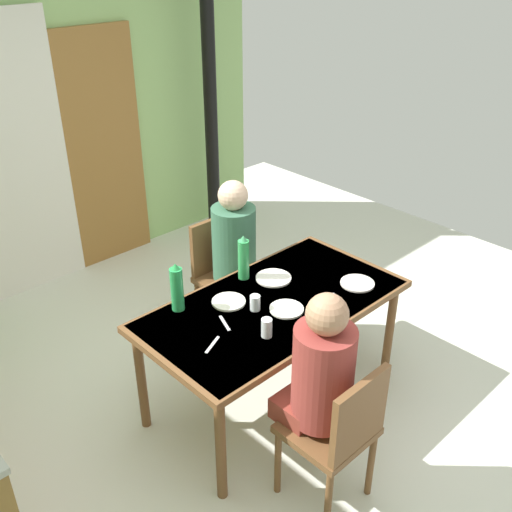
{
  "coord_description": "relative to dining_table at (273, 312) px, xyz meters",
  "views": [
    {
      "loc": [
        -1.82,
        -1.93,
        2.63
      ],
      "look_at": [
        0.23,
        0.23,
        0.97
      ],
      "focal_mm": 41.26,
      "sensor_mm": 36.0,
      "label": 1
    }
  ],
  "objects": [
    {
      "name": "dinner_plate_near_right",
      "position": [
        -0.19,
        0.18,
        0.07
      ],
      "size": [
        0.2,
        0.2,
        0.01
      ],
      "primitive_type": "cylinder",
      "color": "white",
      "rests_on": "dining_table"
    },
    {
      "name": "water_bottle_green_far",
      "position": [
        0.06,
        0.33,
        0.21
      ],
      "size": [
        0.07,
        0.07,
        0.29
      ],
      "color": "green",
      "rests_on": "dining_table"
    },
    {
      "name": "person_far_diner",
      "position": [
        0.27,
        0.64,
        0.12
      ],
      "size": [
        0.3,
        0.37,
        0.77
      ],
      "rotation": [
        0.0,
        0.0,
        3.14
      ],
      "color": "#38684C",
      "rests_on": "ground_plane"
    },
    {
      "name": "door_wooden",
      "position": [
        0.27,
        2.35,
        0.34
      ],
      "size": [
        0.8,
        0.05,
        2.0
      ],
      "primitive_type": "cube",
      "color": "olive",
      "rests_on": "ground_plane"
    },
    {
      "name": "person_near_diner",
      "position": [
        -0.32,
        -0.64,
        0.12
      ],
      "size": [
        0.3,
        0.37,
        0.77
      ],
      "color": "maroon",
      "rests_on": "ground_plane"
    },
    {
      "name": "dinner_plate_far_side",
      "position": [
        0.19,
        0.19,
        0.07
      ],
      "size": [
        0.22,
        0.22,
        0.01
      ],
      "primitive_type": "cylinder",
      "color": "white",
      "rests_on": "dining_table"
    },
    {
      "name": "cutlery_knife_far",
      "position": [
        -0.52,
        -0.06,
        0.07
      ],
      "size": [
        0.14,
        0.08,
        0.0
      ],
      "primitive_type": "cube",
      "rotation": [
        0.0,
        0.0,
        3.56
      ],
      "color": "silver",
      "rests_on": "dining_table"
    },
    {
      "name": "water_bottle_green_near",
      "position": [
        -0.44,
        0.33,
        0.21
      ],
      "size": [
        0.07,
        0.07,
        0.3
      ],
      "color": "green",
      "rests_on": "dining_table"
    },
    {
      "name": "dining_table",
      "position": [
        0.0,
        0.0,
        0.0
      ],
      "size": [
        1.59,
        0.85,
        0.72
      ],
      "color": "brown",
      "rests_on": "ground_plane"
    },
    {
      "name": "drinking_glass_by_far_diner",
      "position": [
        -0.26,
        -0.2,
        0.12
      ],
      "size": [
        0.06,
        0.06,
        0.11
      ],
      "primitive_type": "cylinder",
      "color": "silver",
      "rests_on": "dining_table"
    },
    {
      "name": "cutlery_fork_near",
      "position": [
        -0.35,
        0.04,
        0.07
      ],
      "size": [
        0.07,
        0.15,
        0.0
      ],
      "primitive_type": "cube",
      "rotation": [
        0.0,
        0.0,
        1.2
      ],
      "color": "silver",
      "rests_on": "dining_table"
    },
    {
      "name": "chair_far_diner",
      "position": [
        0.27,
        0.78,
        -0.16
      ],
      "size": [
        0.4,
        0.4,
        0.87
      ],
      "rotation": [
        0.0,
        0.0,
        3.14
      ],
      "color": "brown",
      "rests_on": "ground_plane"
    },
    {
      "name": "stove_pipe_column",
      "position": [
        1.27,
        2.08,
        0.64
      ],
      "size": [
        0.12,
        0.12,
        2.6
      ],
      "primitive_type": "cylinder",
      "color": "black",
      "rests_on": "ground_plane"
    },
    {
      "name": "drinking_glass_by_near_diner",
      "position": [
        -0.13,
        0.02,
        0.11
      ],
      "size": [
        0.06,
        0.06,
        0.09
      ],
      "primitive_type": "cylinder",
      "color": "silver",
      "rests_on": "dining_table"
    },
    {
      "name": "dinner_plate_near_left",
      "position": [
        -0.0,
        -0.11,
        0.07
      ],
      "size": [
        0.2,
        0.2,
        0.01
      ],
      "primitive_type": "cylinder",
      "color": "white",
      "rests_on": "dining_table"
    },
    {
      "name": "curtain_panel",
      "position": [
        -0.49,
        2.33,
        0.43
      ],
      "size": [
        0.9,
        0.03,
        2.18
      ],
      "primitive_type": "cube",
      "color": "white",
      "rests_on": "ground_plane"
    },
    {
      "name": "dinner_plate_far_center",
      "position": [
        0.52,
        -0.21,
        0.07
      ],
      "size": [
        0.21,
        0.21,
        0.01
      ],
      "primitive_type": "cylinder",
      "color": "white",
      "rests_on": "dining_table"
    },
    {
      "name": "wall_back",
      "position": [
        -0.23,
        2.43,
        0.64
      ],
      "size": [
        4.35,
        0.1,
        2.6
      ],
      "primitive_type": "cube",
      "color": "#9DC978",
      "rests_on": "ground_plane"
    },
    {
      "name": "chair_near_diner",
      "position": [
        -0.32,
        -0.78,
        -0.16
      ],
      "size": [
        0.4,
        0.4,
        0.87
      ],
      "color": "brown",
      "rests_on": "ground_plane"
    },
    {
      "name": "cutlery_knife_near",
      "position": [
        0.3,
        -0.25,
        0.07
      ],
      "size": [
        0.07,
        0.15,
        0.0
      ],
      "primitive_type": "cube",
      "rotation": [
        0.0,
        0.0,
        4.36
      ],
      "color": "silver",
      "rests_on": "dining_table"
    },
    {
      "name": "ground_plane",
      "position": [
        -0.23,
        -0.08,
        -0.66
      ],
      "size": [
        6.52,
        6.52,
        0.0
      ],
      "primitive_type": "plane",
      "color": "silver"
    }
  ]
}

